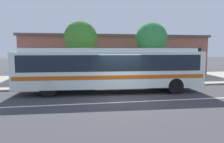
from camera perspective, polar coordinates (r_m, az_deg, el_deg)
The scene contains 11 objects.
ground_plane at distance 12.19m, azimuth 2.97°, elevation -7.32°, with size 120.00×120.00×0.00m, color #39393D.
sidewalk_slab at distance 19.31m, azimuth -1.89°, elevation -2.21°, with size 60.00×8.00×0.12m, color #A09C8E.
lane_stripe_center at distance 11.43m, azimuth 3.87°, elevation -8.20°, with size 56.00×0.16×0.01m, color silver.
transit_bus at distance 13.81m, azimuth -0.43°, elevation 1.31°, with size 11.88×3.06×2.89m.
pedestrian_waiting_near_sign at distance 16.83m, azimuth -7.03°, elevation 0.09°, with size 0.45×0.45×1.66m.
pedestrian_walking_along_curb at distance 16.45m, azimuth -12.44°, elevation -0.08°, with size 0.48×0.48×1.70m.
pedestrian_standing_by_tree at distance 17.08m, azimuth -15.83°, elevation 0.04°, with size 0.47×0.47×1.69m.
bus_stop_sign at distance 16.94m, azimuth 13.09°, elevation 2.15°, with size 0.09×0.44×2.49m.
street_tree_near_stop at distance 18.07m, azimuth -8.46°, elevation 8.89°, with size 2.78×2.78×5.04m.
street_tree_mid_block at distance 19.51m, azimuth 10.55°, elevation 8.72°, with size 2.83×2.83×5.09m.
station_building at distance 25.40m, azimuth 0.17°, elevation 4.53°, with size 19.85×8.64×4.32m.
Camera 1 is at (-2.65, -11.56, 2.79)m, focal length 33.97 mm.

